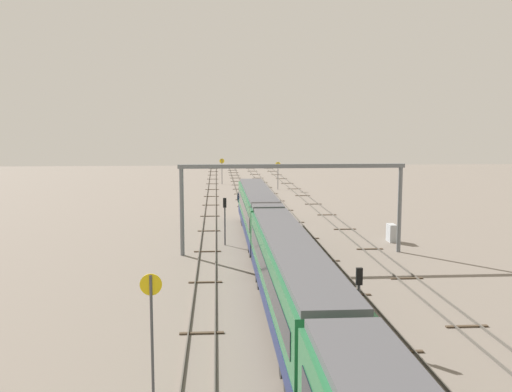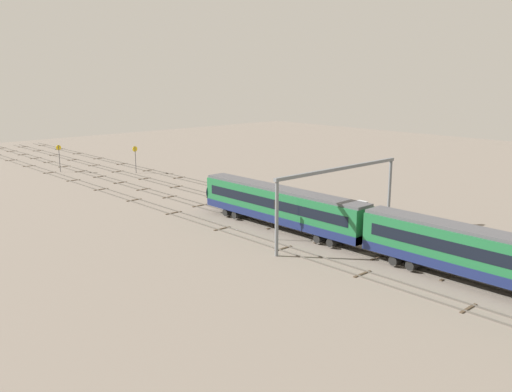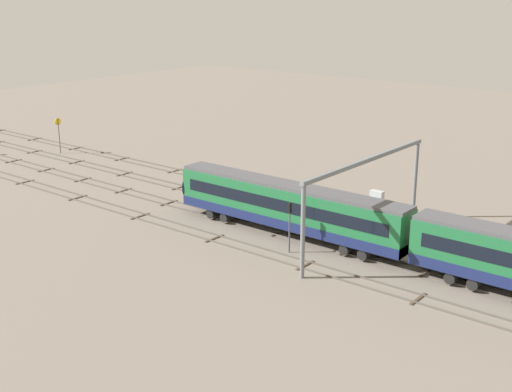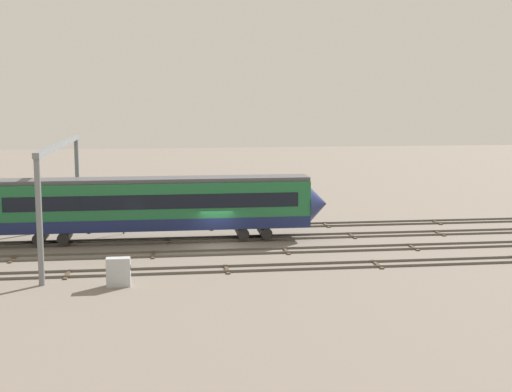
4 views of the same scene
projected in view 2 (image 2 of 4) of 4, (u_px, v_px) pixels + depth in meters
ground_plane at (268, 218)px, 68.76m from camera, size 207.37×207.37×0.00m
track_near_foreground at (307, 208)px, 73.60m from camera, size 191.37×2.40×0.16m
track_second_near at (282, 214)px, 70.36m from camera, size 191.37×2.40×0.16m
track_with_train at (253, 221)px, 67.12m from camera, size 191.37×2.40×0.16m
track_second_far at (222, 228)px, 63.88m from camera, size 191.37×2.40×0.16m
overhead_gantry at (340, 183)px, 59.36m from camera, size 0.40×19.79×7.91m
speed_sign_near_foreground at (59, 154)px, 100.48m from camera, size 0.14×0.95×4.99m
speed_sign_far_trackside at (135, 155)px, 99.44m from camera, size 0.14×0.99×4.92m
signal_light_trackside_departure at (275, 214)px, 59.10m from camera, size 0.31×0.32×4.49m
relay_cabinet at (362, 207)px, 70.60m from camera, size 1.43×0.67×1.71m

